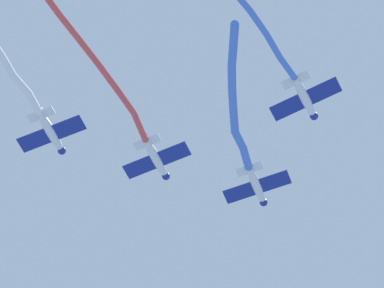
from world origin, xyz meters
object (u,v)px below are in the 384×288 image
object	(u,v)px
airplane_lead	(257,186)
airplane_left_wing	(157,159)
airplane_right_wing	(305,98)
airplane_slot	(51,133)

from	to	relation	value
airplane_lead	airplane_left_wing	size ratio (longest dim) A/B	1.02
airplane_right_wing	airplane_slot	world-z (taller)	airplane_right_wing
airplane_right_wing	airplane_slot	distance (m)	27.88
airplane_left_wing	airplane_right_wing	size ratio (longest dim) A/B	1.03
airplane_lead	airplane_slot	size ratio (longest dim) A/B	1.01
airplane_left_wing	airplane_slot	world-z (taller)	airplane_left_wing
airplane_left_wing	airplane_right_wing	world-z (taller)	airplane_right_wing
airplane_lead	airplane_left_wing	world-z (taller)	same
airplane_right_wing	airplane_lead	bearing A→B (deg)	51.51
airplane_left_wing	airplane_slot	distance (m)	11.97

